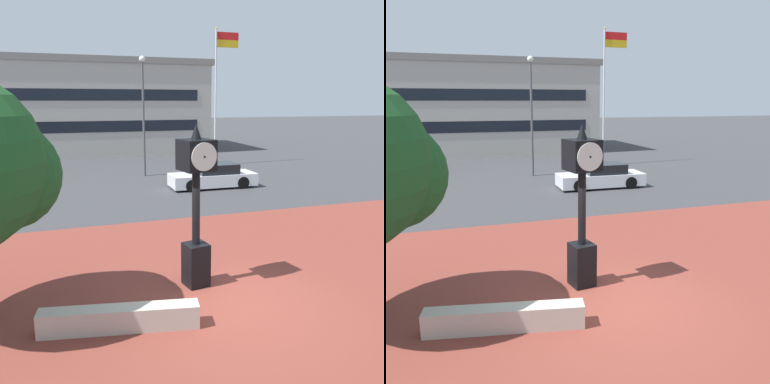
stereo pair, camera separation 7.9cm
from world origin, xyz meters
TOP-DOWN VIEW (x-y plane):
  - ground_plane at (0.00, 0.00)m, footprint 200.00×200.00m
  - plaza_brick_paving at (0.00, 1.51)m, footprint 44.00×11.01m
  - planter_wall at (-2.68, -0.31)m, footprint 3.22×0.99m
  - street_clock at (-0.55, 1.19)m, footprint 0.85×0.90m
  - car_street_near at (4.22, 12.20)m, footprint 4.61×1.89m
  - flagpole_primary at (7.31, 19.43)m, footprint 1.72×0.14m
  - civic_building at (-3.61, 31.31)m, footprint 26.55×10.48m
  - street_lamp_post at (1.43, 16.74)m, footprint 0.36×0.36m

SIDE VIEW (x-z plane):
  - ground_plane at x=0.00m, z-range 0.00..0.00m
  - plaza_brick_paving at x=0.00m, z-range 0.00..0.01m
  - planter_wall at x=-2.68m, z-range 0.00..0.50m
  - car_street_near at x=4.22m, z-range -0.07..1.21m
  - street_clock at x=-0.55m, z-range 0.11..4.14m
  - civic_building at x=-3.61m, z-range 0.01..8.03m
  - street_lamp_post at x=1.43m, z-range 0.75..7.86m
  - flagpole_primary at x=7.31m, z-range 0.88..10.27m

